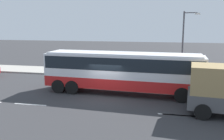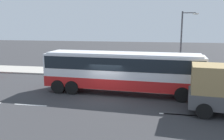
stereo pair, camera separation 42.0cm
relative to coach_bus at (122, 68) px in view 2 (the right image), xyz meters
The scene contains 6 objects.
ground_plane 2.57m from the coach_bus, 134.31° to the right, with size 120.00×120.00×0.00m, color #333335.
sidewalk_curb 8.17m from the coach_bus, 97.89° to the left, with size 80.00×4.00×0.15m, color #A8A399.
lane_centreline 8.33m from the coach_bus, 149.91° to the right, with size 27.63×0.16×0.01m.
coach_bus is the anchor object (origin of this frame).
pedestrian_near_curb 10.87m from the coach_bus, 49.13° to the left, with size 0.32×0.32×1.58m.
street_lamp 8.51m from the coach_bus, 51.95° to the left, with size 1.56×0.24×6.59m.
Camera 2 is at (3.90, -18.04, 5.52)m, focal length 39.85 mm.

